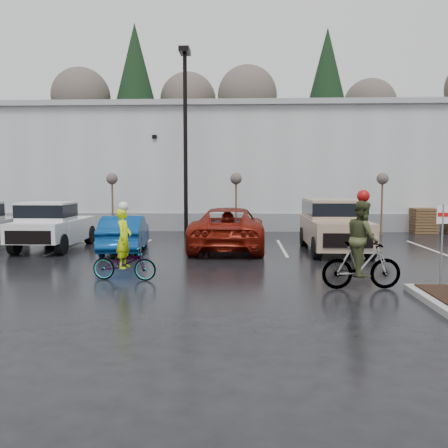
{
  "coord_description": "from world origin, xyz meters",
  "views": [
    {
      "loc": [
        -1.11,
        -11.64,
        2.77
      ],
      "look_at": [
        -1.78,
        4.59,
        1.3
      ],
      "focal_mm": 38.0,
      "sensor_mm": 36.0,
      "label": 1
    }
  ],
  "objects_px": {
    "sapling_west": "(112,182)",
    "suv_tan": "(334,226)",
    "sapling_east": "(382,182)",
    "cyclist_hivis": "(124,256)",
    "car_blue": "(125,233)",
    "cyclist_olive": "(362,254)",
    "car_red": "(228,228)",
    "pallet_stack_a": "(423,221)",
    "fire_lane_sign": "(442,237)",
    "sapling_mid": "(236,182)",
    "pickup_white": "(56,225)",
    "lamppost": "(185,122)"
  },
  "relations": [
    {
      "from": "sapling_west",
      "to": "suv_tan",
      "type": "relative_size",
      "value": 0.63
    },
    {
      "from": "sapling_east",
      "to": "cyclist_hivis",
      "type": "height_order",
      "value": "sapling_east"
    },
    {
      "from": "sapling_west",
      "to": "car_blue",
      "type": "distance_m",
      "value": 6.96
    },
    {
      "from": "car_blue",
      "to": "suv_tan",
      "type": "distance_m",
      "value": 8.25
    },
    {
      "from": "car_blue",
      "to": "cyclist_olive",
      "type": "relative_size",
      "value": 1.71
    },
    {
      "from": "car_red",
      "to": "cyclist_hivis",
      "type": "bearing_deg",
      "value": 67.57
    },
    {
      "from": "pallet_stack_a",
      "to": "fire_lane_sign",
      "type": "bearing_deg",
      "value": -108.81
    },
    {
      "from": "sapling_mid",
      "to": "pickup_white",
      "type": "relative_size",
      "value": 0.62
    },
    {
      "from": "pickup_white",
      "to": "cyclist_olive",
      "type": "xyz_separation_m",
      "value": [
        10.78,
        -7.04,
        -0.06
      ]
    },
    {
      "from": "sapling_east",
      "to": "car_blue",
      "type": "height_order",
      "value": "sapling_east"
    },
    {
      "from": "pickup_white",
      "to": "sapling_east",
      "type": "bearing_deg",
      "value": 20.15
    },
    {
      "from": "sapling_west",
      "to": "car_red",
      "type": "bearing_deg",
      "value": -40.56
    },
    {
      "from": "pallet_stack_a",
      "to": "suv_tan",
      "type": "height_order",
      "value": "suv_tan"
    },
    {
      "from": "sapling_mid",
      "to": "car_blue",
      "type": "relative_size",
      "value": 0.73
    },
    {
      "from": "sapling_mid",
      "to": "cyclist_hivis",
      "type": "height_order",
      "value": "sapling_mid"
    },
    {
      "from": "car_blue",
      "to": "pickup_white",
      "type": "bearing_deg",
      "value": -21.66
    },
    {
      "from": "sapling_east",
      "to": "cyclist_olive",
      "type": "bearing_deg",
      "value": -108.07
    },
    {
      "from": "cyclist_hivis",
      "to": "sapling_mid",
      "type": "bearing_deg",
      "value": -9.23
    },
    {
      "from": "sapling_mid",
      "to": "sapling_east",
      "type": "distance_m",
      "value": 7.5
    },
    {
      "from": "sapling_west",
      "to": "sapling_east",
      "type": "distance_m",
      "value": 14.0
    },
    {
      "from": "lamppost",
      "to": "sapling_east",
      "type": "xyz_separation_m",
      "value": [
        10.0,
        1.0,
        -2.96
      ]
    },
    {
      "from": "pickup_white",
      "to": "cyclist_hivis",
      "type": "distance_m",
      "value": 7.61
    },
    {
      "from": "sapling_east",
      "to": "pallet_stack_a",
      "type": "bearing_deg",
      "value": 21.8
    },
    {
      "from": "sapling_west",
      "to": "pallet_stack_a",
      "type": "relative_size",
      "value": 2.37
    },
    {
      "from": "car_red",
      "to": "cyclist_olive",
      "type": "xyz_separation_m",
      "value": [
        3.65,
        -7.12,
        0.06
      ]
    },
    {
      "from": "lamppost",
      "to": "suv_tan",
      "type": "xyz_separation_m",
      "value": [
        6.46,
        -4.92,
        -4.66
      ]
    },
    {
      "from": "car_blue",
      "to": "cyclist_hivis",
      "type": "distance_m",
      "value": 5.53
    },
    {
      "from": "sapling_east",
      "to": "lamppost",
      "type": "bearing_deg",
      "value": -174.29
    },
    {
      "from": "sapling_west",
      "to": "car_blue",
      "type": "relative_size",
      "value": 0.73
    },
    {
      "from": "pallet_stack_a",
      "to": "cyclist_hivis",
      "type": "height_order",
      "value": "cyclist_hivis"
    },
    {
      "from": "suv_tan",
      "to": "lamppost",
      "type": "bearing_deg",
      "value": 142.7
    },
    {
      "from": "car_red",
      "to": "cyclist_hivis",
      "type": "xyz_separation_m",
      "value": [
        -2.72,
        -6.27,
        -0.17
      ]
    },
    {
      "from": "sapling_west",
      "to": "fire_lane_sign",
      "type": "bearing_deg",
      "value": -47.33
    },
    {
      "from": "sapling_west",
      "to": "fire_lane_sign",
      "type": "xyz_separation_m",
      "value": [
        11.8,
        -12.8,
        -1.32
      ]
    },
    {
      "from": "sapling_west",
      "to": "car_blue",
      "type": "xyz_separation_m",
      "value": [
        2.22,
        -6.28,
        -2.01
      ]
    },
    {
      "from": "sapling_west",
      "to": "pallet_stack_a",
      "type": "height_order",
      "value": "sapling_west"
    },
    {
      "from": "sapling_west",
      "to": "pickup_white",
      "type": "xyz_separation_m",
      "value": [
        -0.85,
        -5.45,
        -1.75
      ]
    },
    {
      "from": "suv_tan",
      "to": "car_blue",
      "type": "bearing_deg",
      "value": -177.52
    },
    {
      "from": "cyclist_olive",
      "to": "suv_tan",
      "type": "bearing_deg",
      "value": -9.17
    },
    {
      "from": "lamppost",
      "to": "sapling_west",
      "type": "relative_size",
      "value": 2.88
    },
    {
      "from": "sapling_mid",
      "to": "pallet_stack_a",
      "type": "distance_m",
      "value": 10.26
    },
    {
      "from": "pickup_white",
      "to": "pallet_stack_a",
      "type": "bearing_deg",
      "value": 20.39
    },
    {
      "from": "sapling_west",
      "to": "suv_tan",
      "type": "xyz_separation_m",
      "value": [
        10.46,
        -5.92,
        -1.7
      ]
    },
    {
      "from": "pallet_stack_a",
      "to": "pickup_white",
      "type": "height_order",
      "value": "pickup_white"
    },
    {
      "from": "sapling_west",
      "to": "cyclist_hivis",
      "type": "relative_size",
      "value": 1.45
    },
    {
      "from": "car_red",
      "to": "cyclist_olive",
      "type": "height_order",
      "value": "cyclist_olive"
    },
    {
      "from": "lamppost",
      "to": "sapling_west",
      "type": "distance_m",
      "value": 5.07
    },
    {
      "from": "pallet_stack_a",
      "to": "car_blue",
      "type": "height_order",
      "value": "car_blue"
    },
    {
      "from": "lamppost",
      "to": "cyclist_olive",
      "type": "xyz_separation_m",
      "value": [
        5.92,
        -11.49,
        -4.77
      ]
    },
    {
      "from": "pallet_stack_a",
      "to": "cyclist_olive",
      "type": "distance_m",
      "value": 15.01
    }
  ]
}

